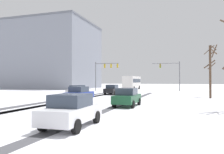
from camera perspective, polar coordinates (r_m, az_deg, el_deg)
wheel_track_left_lane at (r=23.88m, az=4.11°, el=-6.41°), size 0.77×37.50×0.01m
wheel_track_right_lane at (r=27.00m, az=-13.17°, el=-5.76°), size 1.15×37.50×0.01m
wheel_track_center at (r=26.14m, az=-9.82°, el=-5.93°), size 0.91×37.50×0.01m
wheel_track_oncoming at (r=26.24m, az=-10.22°, el=-5.91°), size 0.97×37.50×0.01m
sidewalk_kerb_right at (r=21.55m, az=20.05°, el=-6.80°), size 4.00×37.50×0.12m
traffic_signal_far_right at (r=50.14m, az=15.18°, el=1.53°), size 5.95×0.61×6.50m
traffic_signal_far_left at (r=49.14m, az=-1.88°, el=1.95°), size 5.42×0.54×6.50m
car_black_lead at (r=36.27m, az=0.08°, el=-3.26°), size 1.91×4.14×1.62m
car_silver_second at (r=32.45m, az=-8.82°, el=-3.52°), size 1.97×4.17×1.62m
car_blue_third at (r=24.88m, az=-8.45°, el=-4.31°), size 1.98×4.17×1.62m
car_dark_green_fourth at (r=19.77m, az=3.92°, el=-5.19°), size 1.89×4.13×1.62m
car_white_fifth at (r=11.15m, az=-10.30°, el=-8.46°), size 1.93×4.15×1.62m
bus_oncoming at (r=56.22m, az=5.22°, el=-1.24°), size 2.74×11.02×3.38m
bare_tree_sidewalk_mid at (r=31.35m, az=24.09°, el=2.03°), size 1.60×1.70×6.97m
office_building_far_left_block at (r=71.34m, az=-16.50°, el=5.14°), size 28.68×21.14×19.59m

